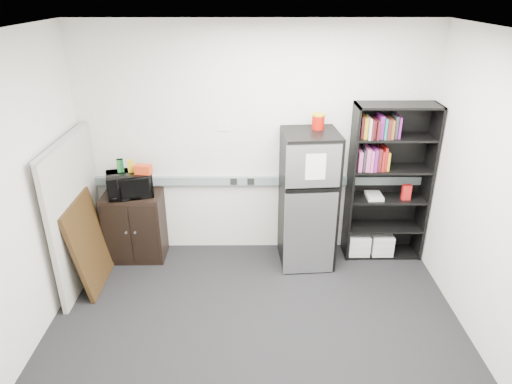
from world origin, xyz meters
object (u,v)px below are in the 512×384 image
microwave (130,184)px  refrigerator (308,200)px  bookshelf (387,180)px  cabinet (135,226)px  cubicle_partition (76,213)px

microwave → refrigerator: size_ratio=0.31×
bookshelf → cabinet: bearing=-178.7°
bookshelf → cubicle_partition: bearing=-171.9°
cubicle_partition → cabinet: (0.49, 0.42, -0.40)m
cabinet → refrigerator: 2.04m
cubicle_partition → refrigerator: 2.52m
cubicle_partition → cabinet: size_ratio=1.96×
cubicle_partition → refrigerator: bearing=7.8°
cubicle_partition → refrigerator: (2.50, 0.34, -0.02)m
microwave → bookshelf: bearing=-15.3°
bookshelf → cubicle_partition: size_ratio=1.14×
microwave → cabinet: bearing=73.1°
bookshelf → cubicle_partition: (-3.41, -0.49, -0.16)m
microwave → refrigerator: 2.02m
cubicle_partition → cabinet: cubicle_partition is taller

